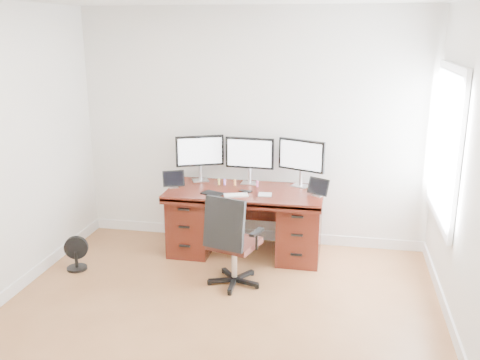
% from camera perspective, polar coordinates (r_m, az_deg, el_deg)
% --- Properties ---
extents(ground, '(4.50, 4.50, 0.00)m').
position_cam_1_polar(ground, '(4.55, -3.77, -16.85)').
color(ground, '#8F5E37').
rests_on(ground, ground).
extents(back_wall, '(4.00, 0.10, 2.70)m').
position_cam_1_polar(back_wall, '(6.13, 1.35, 5.50)').
color(back_wall, white).
rests_on(back_wall, ground).
extents(desk, '(1.70, 0.80, 0.75)m').
position_cam_1_polar(desk, '(5.98, 0.61, -4.19)').
color(desk, '#44150D').
rests_on(desk, ground).
extents(office_chair, '(0.62, 0.62, 0.94)m').
position_cam_1_polar(office_chair, '(5.27, -0.84, -8.12)').
color(office_chair, black).
rests_on(office_chair, ground).
extents(floor_fan, '(0.25, 0.21, 0.36)m').
position_cam_1_polar(floor_fan, '(5.91, -17.11, -7.54)').
color(floor_fan, black).
rests_on(floor_fan, ground).
extents(monitor_left, '(0.52, 0.25, 0.53)m').
position_cam_1_polar(monitor_left, '(6.13, -4.31, 2.95)').
color(monitor_left, silver).
rests_on(monitor_left, desk).
extents(monitor_center, '(0.55, 0.15, 0.53)m').
position_cam_1_polar(monitor_center, '(6.01, 1.04, 2.72)').
color(monitor_center, silver).
rests_on(monitor_center, desk).
extents(monitor_right, '(0.52, 0.24, 0.53)m').
position_cam_1_polar(monitor_right, '(5.94, 6.56, 2.45)').
color(monitor_right, silver).
rests_on(monitor_right, desk).
extents(tablet_left, '(0.25, 0.16, 0.19)m').
position_cam_1_polar(tablet_left, '(5.96, -7.12, -0.00)').
color(tablet_left, silver).
rests_on(tablet_left, desk).
extents(tablet_right, '(0.24, 0.18, 0.19)m').
position_cam_1_polar(tablet_right, '(5.68, 8.34, -0.85)').
color(tablet_right, silver).
rests_on(tablet_right, desk).
extents(keyboard, '(0.27, 0.18, 0.01)m').
position_cam_1_polar(keyboard, '(5.64, -0.43, -1.62)').
color(keyboard, white).
rests_on(keyboard, desk).
extents(trackpad, '(0.15, 0.15, 0.01)m').
position_cam_1_polar(trackpad, '(5.67, 2.69, -1.57)').
color(trackpad, '#B9BBC0').
rests_on(trackpad, desk).
extents(drawing_tablet, '(0.27, 0.22, 0.01)m').
position_cam_1_polar(drawing_tablet, '(5.72, -2.92, -1.43)').
color(drawing_tablet, black).
rests_on(drawing_tablet, desk).
extents(phone, '(0.15, 0.11, 0.01)m').
position_cam_1_polar(phone, '(5.79, 0.57, -1.19)').
color(phone, black).
rests_on(phone, desk).
extents(figurine_yellow, '(0.03, 0.03, 0.07)m').
position_cam_1_polar(figurine_yellow, '(6.03, -2.26, -0.13)').
color(figurine_yellow, '#CEC156').
rests_on(figurine_yellow, desk).
extents(figurine_purple, '(0.03, 0.03, 0.07)m').
position_cam_1_polar(figurine_purple, '(6.02, -1.65, -0.16)').
color(figurine_purple, '#C070E6').
rests_on(figurine_purple, desk).
extents(figurine_orange, '(0.03, 0.03, 0.07)m').
position_cam_1_polar(figurine_orange, '(6.00, -0.55, -0.22)').
color(figurine_orange, '#F99D4A').
rests_on(figurine_orange, desk).
extents(figurine_pink, '(0.03, 0.03, 0.07)m').
position_cam_1_polar(figurine_pink, '(5.95, 1.85, -0.36)').
color(figurine_pink, pink).
rests_on(figurine_pink, desk).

